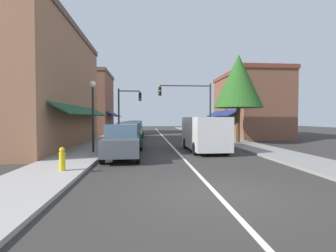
{
  "coord_description": "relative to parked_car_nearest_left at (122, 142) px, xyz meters",
  "views": [
    {
      "loc": [
        -1.9,
        -6.68,
        2.06
      ],
      "look_at": [
        -0.09,
        14.01,
        1.41
      ],
      "focal_mm": 26.82,
      "sensor_mm": 36.0,
      "label": 1
    }
  ],
  "objects": [
    {
      "name": "sidewalk_right",
      "position": [
        8.61,
        11.96,
        -0.82
      ],
      "size": [
        2.6,
        56.0,
        0.12
      ],
      "primitive_type": "cube",
      "color": "gray",
      "rests_on": "ground"
    },
    {
      "name": "ground_plane",
      "position": [
        3.11,
        11.96,
        -0.88
      ],
      "size": [
        80.0,
        80.0,
        0.0
      ],
      "primitive_type": "plane",
      "color": "#33302D"
    },
    {
      "name": "traffic_signal_mast_arm",
      "position": [
        5.99,
        13.01,
        3.02
      ],
      "size": [
        5.52,
        0.5,
        5.67
      ],
      "color": "#333333",
      "rests_on": "ground"
    },
    {
      "name": "van_in_lane",
      "position": [
        4.8,
        2.59,
        0.27
      ],
      "size": [
        2.07,
        5.21,
        2.12
      ],
      "rotation": [
        0.0,
        0.0,
        0.02
      ],
      "color": "silver",
      "rests_on": "ground"
    },
    {
      "name": "parked_car_far_left",
      "position": [
        0.01,
        14.26,
        0.0
      ],
      "size": [
        1.83,
        4.13,
        1.77
      ],
      "rotation": [
        0.0,
        0.0,
        -0.02
      ],
      "color": "brown",
      "rests_on": "ground"
    },
    {
      "name": "storefront_right_block",
      "position": [
        12.44,
        13.96,
        2.6
      ],
      "size": [
        6.38,
        10.2,
        6.96
      ],
      "color": "brown",
      "rests_on": "ground"
    },
    {
      "name": "parked_car_distant_left",
      "position": [
        -0.07,
        19.66,
        0.0
      ],
      "size": [
        1.79,
        4.1,
        1.77
      ],
      "rotation": [
        0.0,
        0.0,
        0.0
      ],
      "color": "navy",
      "rests_on": "ground"
    },
    {
      "name": "parked_car_nearest_left",
      "position": [
        0.0,
        0.0,
        0.0
      ],
      "size": [
        1.88,
        4.15,
        1.77
      ],
      "rotation": [
        0.0,
        0.0,
        0.03
      ],
      "color": "#4C5156",
      "rests_on": "ground"
    },
    {
      "name": "traffic_signal_left_corner",
      "position": [
        -0.87,
        14.32,
        2.53
      ],
      "size": [
        2.51,
        0.5,
        5.21
      ],
      "color": "#333333",
      "rests_on": "ground"
    },
    {
      "name": "fire_hydrant",
      "position": [
        -1.88,
        -3.22,
        -0.33
      ],
      "size": [
        0.22,
        0.22,
        0.87
      ],
      "color": "gold",
      "rests_on": "ground"
    },
    {
      "name": "lane_center_stripe",
      "position": [
        3.11,
        11.96,
        -0.88
      ],
      "size": [
        0.14,
        52.0,
        0.01
      ],
      "primitive_type": "cube",
      "color": "silver",
      "rests_on": "ground"
    },
    {
      "name": "tree_right_near",
      "position": [
        8.54,
        6.73,
        4.12
      ],
      "size": [
        3.85,
        3.85,
        7.13
      ],
      "color": "#4C331E",
      "rests_on": "ground"
    },
    {
      "name": "parked_car_third_left",
      "position": [
        -0.07,
        9.44,
        0.0
      ],
      "size": [
        1.78,
        4.1,
        1.77
      ],
      "rotation": [
        0.0,
        0.0,
        0.0
      ],
      "color": "silver",
      "rests_on": "ground"
    },
    {
      "name": "storefront_left_block",
      "position": [
        -5.75,
        5.96,
        3.42
      ],
      "size": [
        5.43,
        14.2,
        8.61
      ],
      "color": "#9E6B4C",
      "rests_on": "ground"
    },
    {
      "name": "parked_car_second_left",
      "position": [
        0.07,
        4.42,
        0.0
      ],
      "size": [
        1.84,
        4.13,
        1.77
      ],
      "rotation": [
        0.0,
        0.0,
        0.02
      ],
      "color": "#0F4C33",
      "rests_on": "ground"
    },
    {
      "name": "street_lamp_left_near",
      "position": [
        -1.82,
        1.92,
        1.99
      ],
      "size": [
        0.36,
        0.36,
        4.18
      ],
      "color": "black",
      "rests_on": "ground"
    },
    {
      "name": "storefront_far_left",
      "position": [
        -6.64,
        21.96,
        3.22
      ],
      "size": [
        7.22,
        8.2,
        8.18
      ],
      "color": "brown",
      "rests_on": "ground"
    },
    {
      "name": "sidewalk_left",
      "position": [
        -2.39,
        11.96,
        -0.82
      ],
      "size": [
        2.6,
        56.0,
        0.12
      ],
      "primitive_type": "cube",
      "color": "#A39E99",
      "rests_on": "ground"
    }
  ]
}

